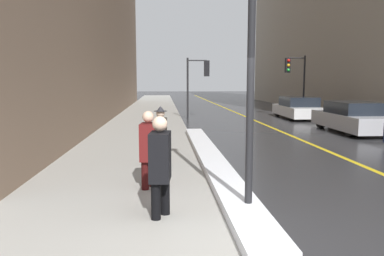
{
  "coord_description": "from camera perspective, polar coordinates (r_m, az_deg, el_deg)",
  "views": [
    {
      "loc": [
        -1.08,
        -4.72,
        2.13
      ],
      "look_at": [
        -0.4,
        4.0,
        1.05
      ],
      "focal_mm": 35.0,
      "sensor_mm": 36.0,
      "label": 1
    }
  ],
  "objects": [
    {
      "name": "parked_car_silver",
      "position": [
        17.36,
        23.28,
        1.46
      ],
      "size": [
        1.93,
        4.71,
        1.3
      ],
      "rotation": [
        0.0,
        0.0,
        1.55
      ],
      "color": "#B2B2B7",
      "rests_on": "ground"
    },
    {
      "name": "traffic_light_far",
      "position": [
        24.13,
        15.29,
        8.16
      ],
      "size": [
        1.31,
        0.35,
        3.74
      ],
      "rotation": [
        0.0,
        0.0,
        3.21
      ],
      "color": "black",
      "rests_on": "ground"
    },
    {
      "name": "road_centre_stripe",
      "position": [
        20.48,
        9.95,
        0.98
      ],
      "size": [
        0.16,
        80.0,
        0.0
      ],
      "color": "gold",
      "rests_on": "ground"
    },
    {
      "name": "traffic_light_near",
      "position": [
        21.7,
        1.18,
        8.07
      ],
      "size": [
        1.31,
        0.32,
        3.49
      ],
      "rotation": [
        0.0,
        0.0,
        -0.0
      ],
      "color": "black",
      "rests_on": "ground"
    },
    {
      "name": "snow_bank_curb",
      "position": [
        10.05,
        2.92,
        -4.69
      ],
      "size": [
        0.64,
        11.54,
        0.17
      ],
      "color": "white",
      "rests_on": "ground"
    },
    {
      "name": "sidewalk_slab",
      "position": [
        19.86,
        -7.08,
        0.85
      ],
      "size": [
        4.0,
        80.0,
        0.01
      ],
      "color": "#9E9B93",
      "rests_on": "ground"
    },
    {
      "name": "pedestrian_trailing",
      "position": [
        7.47,
        -6.64,
        -2.73
      ],
      "size": [
        0.35,
        0.53,
        1.56
      ],
      "rotation": [
        0.0,
        0.0,
        -1.67
      ],
      "color": "#340C0C",
      "rests_on": "ground"
    },
    {
      "name": "pedestrian_in_fedora",
      "position": [
        9.39,
        -4.79,
        -0.88
      ],
      "size": [
        0.33,
        0.5,
        1.54
      ],
      "rotation": [
        0.0,
        0.0,
        -1.67
      ],
      "color": "black",
      "rests_on": "ground"
    },
    {
      "name": "lamp_post",
      "position": [
        6.05,
        9.1,
        16.15
      ],
      "size": [
        0.28,
        0.28,
        5.21
      ],
      "color": "black",
      "rests_on": "ground"
    },
    {
      "name": "ground_plane",
      "position": [
        5.29,
        8.03,
        -16.78
      ],
      "size": [
        160.0,
        160.0,
        0.0
      ],
      "primitive_type": "plane",
      "color": "#2D2D30"
    },
    {
      "name": "parked_car_white",
      "position": [
        22.84,
        15.85,
        2.94
      ],
      "size": [
        2.03,
        4.6,
        1.27
      ],
      "rotation": [
        0.0,
        0.0,
        1.54
      ],
      "color": "silver",
      "rests_on": "ground"
    },
    {
      "name": "pedestrian_nearside",
      "position": [
        5.87,
        -4.85,
        -5.19
      ],
      "size": [
        0.36,
        0.75,
        1.61
      ],
      "rotation": [
        0.0,
        0.0,
        -1.67
      ],
      "color": "black",
      "rests_on": "ground"
    }
  ]
}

